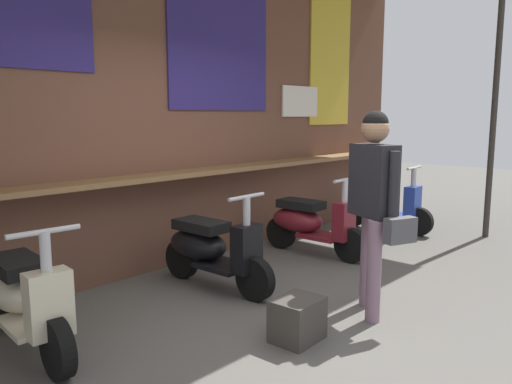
{
  "coord_description": "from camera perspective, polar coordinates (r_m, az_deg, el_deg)",
  "views": [
    {
      "loc": [
        -3.15,
        -2.48,
        1.68
      ],
      "look_at": [
        0.74,
        1.1,
        0.86
      ],
      "focal_mm": 35.27,
      "sensor_mm": 36.0,
      "label": 1
    }
  ],
  "objects": [
    {
      "name": "shopper_with_handbag",
      "position": [
        4.25,
        13.28,
        -0.0
      ],
      "size": [
        0.44,
        0.67,
        1.71
      ],
      "rotation": [
        0.0,
        0.0,
        -0.38
      ],
      "color": "gray",
      "rests_on": "ground_plane"
    },
    {
      "name": "scooter_cream",
      "position": [
        4.04,
        -24.81,
        -10.72
      ],
      "size": [
        0.5,
        1.4,
        0.97
      ],
      "rotation": [
        0.0,
        0.0,
        -1.65
      ],
      "color": "beige",
      "rests_on": "ground_plane"
    },
    {
      "name": "scooter_maroon",
      "position": [
        6.12,
        6.01,
        -3.46
      ],
      "size": [
        0.47,
        1.4,
        0.97
      ],
      "rotation": [
        0.0,
        0.0,
        -1.52
      ],
      "color": "maroon",
      "rests_on": "ground_plane"
    },
    {
      "name": "scooter_blue",
      "position": [
        7.56,
        13.89,
        -1.32
      ],
      "size": [
        0.5,
        1.4,
        0.97
      ],
      "rotation": [
        0.0,
        0.0,
        -1.49
      ],
      "color": "#233D9E",
      "rests_on": "ground_plane"
    },
    {
      "name": "scooter_black",
      "position": [
        4.96,
        -5.26,
        -6.37
      ],
      "size": [
        0.46,
        1.4,
        0.97
      ],
      "rotation": [
        0.0,
        0.0,
        -1.53
      ],
      "color": "black",
      "rests_on": "ground_plane"
    },
    {
      "name": "ground_plane",
      "position": [
        4.34,
        4.2,
        -14.01
      ],
      "size": [
        26.88,
        26.88,
        0.0
      ],
      "primitive_type": "plane",
      "color": "#56544F"
    },
    {
      "name": "market_stall_facade",
      "position": [
        5.39,
        -11.68,
        13.15
      ],
      "size": [
        9.6,
        2.46,
        3.8
      ],
      "color": "brown",
      "rests_on": "ground_plane"
    },
    {
      "name": "merchandise_crate",
      "position": [
        3.9,
        4.72,
        -14.2
      ],
      "size": [
        0.39,
        0.32,
        0.32
      ],
      "primitive_type": "cube",
      "rotation": [
        0.0,
        0.0,
        0.05
      ],
      "color": "#3D3833",
      "rests_on": "ground_plane"
    }
  ]
}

